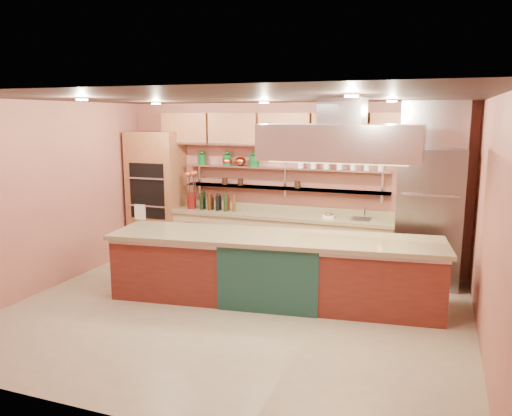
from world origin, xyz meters
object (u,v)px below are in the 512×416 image
at_px(island, 274,268).
at_px(green_canister, 255,161).
at_px(kitchen_scale, 329,215).
at_px(flower_vase, 192,201).
at_px(copper_kettle, 240,161).
at_px(refrigerator, 429,217).

distance_m(island, green_canister, 2.39).
xyz_separation_m(island, green_canister, (-0.93, 1.75, 1.33)).
relative_size(island, kitchen_scale, 25.20).
height_order(island, flower_vase, flower_vase).
bearing_deg(copper_kettle, flower_vase, -165.71).
xyz_separation_m(refrigerator, kitchen_scale, (-1.55, 0.01, -0.07)).
relative_size(copper_kettle, green_canister, 1.08).
distance_m(refrigerator, island, 2.57).
xyz_separation_m(refrigerator, copper_kettle, (-3.20, 0.23, 0.74)).
distance_m(refrigerator, copper_kettle, 3.29).
distance_m(island, flower_vase, 2.64).
bearing_deg(kitchen_scale, copper_kettle, -173.02).
distance_m(copper_kettle, green_canister, 0.27).
bearing_deg(flower_vase, refrigerator, -0.14).
xyz_separation_m(island, kitchen_scale, (0.44, 1.53, 0.51)).
relative_size(flower_vase, green_canister, 1.59).
relative_size(refrigerator, flower_vase, 7.31).
relative_size(refrigerator, green_canister, 11.64).
bearing_deg(green_canister, flower_vase, -169.05).
bearing_deg(refrigerator, kitchen_scale, 179.63).
bearing_deg(flower_vase, island, -36.52).
height_order(flower_vase, green_canister, green_canister).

